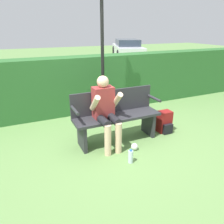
{
  "coord_description": "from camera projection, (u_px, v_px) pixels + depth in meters",
  "views": [
    {
      "loc": [
        -1.55,
        -3.2,
        1.96
      ],
      "look_at": [
        -0.15,
        -0.1,
        0.62
      ],
      "focal_mm": 35.0,
      "sensor_mm": 36.0,
      "label": 1
    }
  ],
  "objects": [
    {
      "name": "litter_crumple",
      "position": [
        134.0,
        147.0,
        3.7
      ],
      "size": [
        0.12,
        0.12,
        0.12
      ],
      "color": "silver",
      "rests_on": "ground"
    },
    {
      "name": "parked_car",
      "position": [
        127.0,
        49.0,
        14.67
      ],
      "size": [
        2.98,
        4.73,
        1.18
      ],
      "rotation": [
        0.0,
        0.0,
        1.24
      ],
      "color": "silver",
      "rests_on": "ground"
    },
    {
      "name": "water_bottle",
      "position": [
        131.0,
        156.0,
        3.34
      ],
      "size": [
        0.08,
        0.08,
        0.23
      ],
      "color": "silver",
      "rests_on": "ground"
    },
    {
      "name": "ground_plane",
      "position": [
        117.0,
        140.0,
        4.02
      ],
      "size": [
        40.0,
        40.0,
        0.0
      ],
      "primitive_type": "plane",
      "color": "#668E4C"
    },
    {
      "name": "park_bench",
      "position": [
        116.0,
        115.0,
        3.9
      ],
      "size": [
        1.56,
        0.44,
        0.92
      ],
      "color": "#2D2D33",
      "rests_on": "ground"
    },
    {
      "name": "signpost",
      "position": [
        102.0,
        44.0,
        4.5
      ],
      "size": [
        0.39,
        0.09,
        2.83
      ],
      "color": "black",
      "rests_on": "ground"
    },
    {
      "name": "hedge_back",
      "position": [
        86.0,
        84.0,
        5.29
      ],
      "size": [
        12.0,
        0.54,
        1.32
      ],
      "color": "#2D662D",
      "rests_on": "ground"
    },
    {
      "name": "person_seated",
      "position": [
        106.0,
        109.0,
        3.62
      ],
      "size": [
        0.48,
        0.58,
        1.22
      ],
      "color": "#993333",
      "rests_on": "ground"
    },
    {
      "name": "backpack",
      "position": [
        165.0,
        122.0,
        4.3
      ],
      "size": [
        0.26,
        0.26,
        0.43
      ],
      "color": "maroon",
      "rests_on": "ground"
    }
  ]
}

